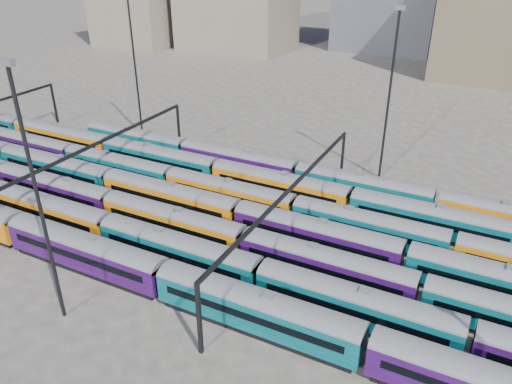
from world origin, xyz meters
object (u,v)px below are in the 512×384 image
at_px(rake_0, 85,249).
at_px(rake_1, 178,248).
at_px(mast_2, 36,192).
at_px(rake_2, 110,202).

xyz_separation_m(rake_0, rake_1, (9.07, 5.00, -0.11)).
xyz_separation_m(rake_1, mast_2, (-5.70, -12.00, 11.31)).
bearing_deg(mast_2, rake_1, 64.61).
bearing_deg(rake_2, mast_2, -62.82).
height_order(rake_0, mast_2, mast_2).
bearing_deg(rake_0, mast_2, -64.25).
distance_m(rake_2, mast_2, 22.24).
bearing_deg(rake_0, rake_2, 118.16).
relative_size(rake_0, rake_1, 1.04).
height_order(rake_2, mast_2, mast_2).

